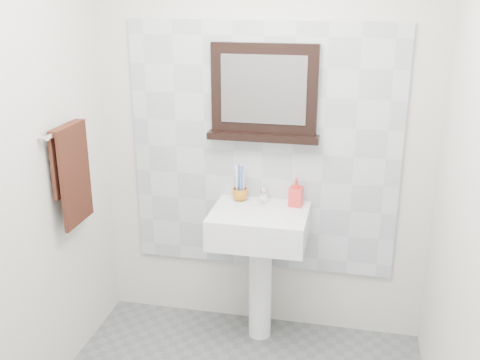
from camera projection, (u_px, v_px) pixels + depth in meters
name	position (u px, v px, depth m)	size (l,w,h in m)	color
back_wall	(263.00, 134.00, 3.30)	(2.00, 0.01, 2.50)	silver
right_wall	(477.00, 221.00, 2.09)	(0.01, 2.20, 2.50)	silver
splashback	(263.00, 151.00, 3.33)	(1.60, 0.02, 1.50)	#B3BDC2
pedestal_sink	(260.00, 239.00, 3.28)	(0.55, 0.44, 0.96)	white
toothbrush_cup	(240.00, 194.00, 3.36)	(0.10, 0.10, 0.08)	#BF7316
toothbrushes	(241.00, 181.00, 3.33)	(0.05, 0.04, 0.21)	white
soap_dispenser	(296.00, 192.00, 3.26)	(0.08, 0.08, 0.17)	red
framed_mirror	(264.00, 95.00, 3.19)	(0.65, 0.11, 0.55)	black
towel_bar	(66.00, 129.00, 2.93)	(0.07, 0.40, 0.03)	silver
hand_towel	(72.00, 167.00, 3.00)	(0.06, 0.30, 0.55)	#34160E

